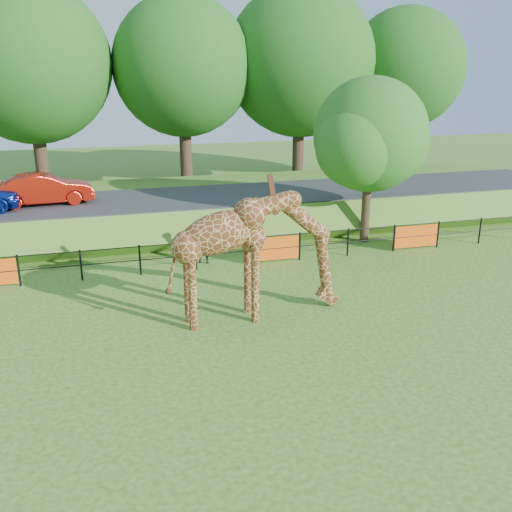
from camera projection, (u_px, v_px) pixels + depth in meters
The scene contains 9 objects.
ground at pixel (257, 378), 13.49m from camera, with size 90.00×90.00×0.00m, color #336018.
giraffe at pixel (257, 256), 16.29m from camera, with size 5.21×0.96×3.72m, color #5C2E13, non-canonical shape.
perimeter_fence at pixel (196, 255), 20.63m from camera, with size 28.07×0.10×1.10m, color black, non-canonical shape.
embankment at pixel (168, 207), 27.45m from camera, with size 40.00×9.00×1.30m, color #336018.
road at pixel (172, 199), 25.86m from camera, with size 40.00×5.00×0.12m, color #2C2C2E.
car_red at pixel (44, 189), 24.35m from camera, with size 1.42×4.07×1.34m, color #B61A0D.
visitor at pixel (203, 242), 21.28m from camera, with size 0.59×0.39×1.63m, color black.
tree_east at pixel (372, 139), 22.95m from camera, with size 5.40×4.71×6.76m.
bg_tree_line at pixel (181, 65), 31.85m from camera, with size 37.30×8.80×11.82m.
Camera 1 is at (-3.32, -11.45, 6.93)m, focal length 40.00 mm.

